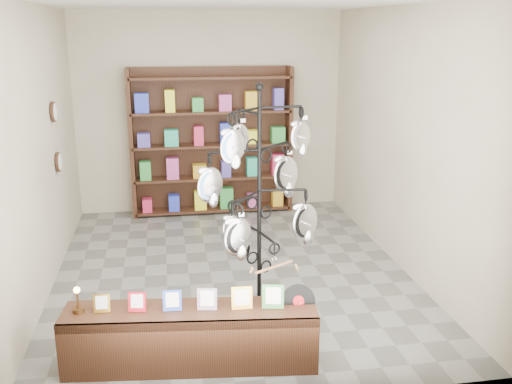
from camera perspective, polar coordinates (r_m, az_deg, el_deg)
The scene contains 6 objects.
ground at distance 6.76m, azimuth -2.48°, elevation -7.84°, with size 5.00×5.00×0.00m, color slate.
room_envelope at distance 6.25m, azimuth -2.68°, elevation 7.87°, with size 5.00×5.00×5.00m.
display_tree at distance 5.14m, azimuth 0.33°, elevation 0.09°, with size 1.27×1.27×2.29m.
front_shelf at distance 4.94m, azimuth -6.51°, elevation -14.20°, with size 2.12×0.66×0.74m.
back_shelving at distance 8.64m, azimuth -4.44°, elevation 4.59°, with size 2.42×0.36×2.20m.
wall_clocks at distance 7.16m, azimuth -19.36°, elevation 5.19°, with size 0.03×0.24×0.84m.
Camera 1 is at (-0.73, -6.14, 2.74)m, focal length 40.00 mm.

